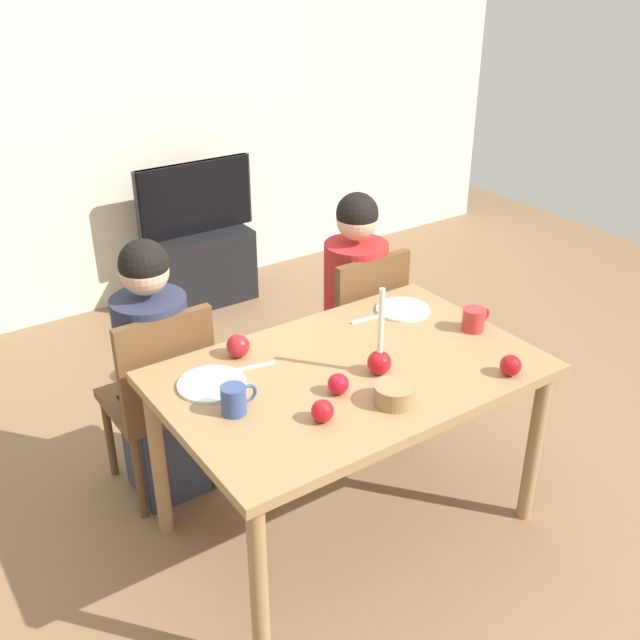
{
  "coord_description": "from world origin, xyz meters",
  "views": [
    {
      "loc": [
        -1.43,
        -1.88,
        2.18
      ],
      "look_at": [
        0.0,
        0.2,
        0.87
      ],
      "focal_mm": 41.49,
      "sensor_mm": 36.0,
      "label": 1
    }
  ],
  "objects_px": {
    "plate_left": "(212,384)",
    "mug_left": "(235,399)",
    "chair_left": "(161,392)",
    "apple_by_left_plate": "(511,365)",
    "chair_right": "(359,327)",
    "apple_far_edge": "(338,384)",
    "apple_by_right_mug": "(323,411)",
    "apple_near_candle": "(238,346)",
    "tv": "(195,198)",
    "candle_centerpiece": "(380,357)",
    "bowl_walnuts": "(394,394)",
    "person_left_child": "(157,377)",
    "dining_table": "(350,388)",
    "person_right_child": "(355,314)",
    "tv_stand": "(201,266)",
    "mug_right": "(474,319)",
    "plate_right": "(403,309)"
  },
  "relations": [
    {
      "from": "tv",
      "to": "plate_left",
      "type": "xyz_separation_m",
      "value": [
        -0.96,
        -2.11,
        0.05
      ]
    },
    {
      "from": "bowl_walnuts",
      "to": "chair_right",
      "type": "bearing_deg",
      "value": 59.34
    },
    {
      "from": "plate_left",
      "to": "mug_left",
      "type": "bearing_deg",
      "value": -93.6
    },
    {
      "from": "person_left_child",
      "to": "apple_by_right_mug",
      "type": "distance_m",
      "value": 0.91
    },
    {
      "from": "chair_left",
      "to": "bowl_walnuts",
      "type": "bearing_deg",
      "value": -60.05
    },
    {
      "from": "plate_right",
      "to": "tv",
      "type": "bearing_deg",
      "value": 89.83
    },
    {
      "from": "chair_left",
      "to": "apple_near_candle",
      "type": "bearing_deg",
      "value": -52.97
    },
    {
      "from": "candle_centerpiece",
      "to": "apple_far_edge",
      "type": "xyz_separation_m",
      "value": [
        -0.2,
        -0.02,
        -0.03
      ]
    },
    {
      "from": "mug_left",
      "to": "person_left_child",
      "type": "bearing_deg",
      "value": 92.1
    },
    {
      "from": "person_left_child",
      "to": "mug_right",
      "type": "relative_size",
      "value": 8.65
    },
    {
      "from": "apple_far_edge",
      "to": "apple_by_right_mug",
      "type": "bearing_deg",
      "value": -142.81
    },
    {
      "from": "dining_table",
      "to": "plate_left",
      "type": "xyz_separation_m",
      "value": [
        -0.48,
        0.19,
        0.09
      ]
    },
    {
      "from": "chair_right",
      "to": "apple_near_candle",
      "type": "relative_size",
      "value": 10.04
    },
    {
      "from": "person_left_child",
      "to": "apple_far_edge",
      "type": "distance_m",
      "value": 0.87
    },
    {
      "from": "tv",
      "to": "mug_left",
      "type": "height_order",
      "value": "tv"
    },
    {
      "from": "plate_left",
      "to": "mug_left",
      "type": "height_order",
      "value": "mug_left"
    },
    {
      "from": "person_left_child",
      "to": "person_right_child",
      "type": "bearing_deg",
      "value": 0.0
    },
    {
      "from": "apple_far_edge",
      "to": "apple_near_candle",
      "type": "bearing_deg",
      "value": 110.86
    },
    {
      "from": "tv",
      "to": "plate_left",
      "type": "height_order",
      "value": "tv"
    },
    {
      "from": "tv_stand",
      "to": "plate_right",
      "type": "height_order",
      "value": "plate_right"
    },
    {
      "from": "tv_stand",
      "to": "apple_by_right_mug",
      "type": "bearing_deg",
      "value": -106.75
    },
    {
      "from": "chair_right",
      "to": "plate_right",
      "type": "height_order",
      "value": "chair_right"
    },
    {
      "from": "tv_stand",
      "to": "plate_left",
      "type": "bearing_deg",
      "value": -114.45
    },
    {
      "from": "apple_by_left_plate",
      "to": "chair_left",
      "type": "bearing_deg",
      "value": 134.99
    },
    {
      "from": "plate_right",
      "to": "person_right_child",
      "type": "bearing_deg",
      "value": 85.26
    },
    {
      "from": "mug_right",
      "to": "bowl_walnuts",
      "type": "height_order",
      "value": "mug_right"
    },
    {
      "from": "chair_right",
      "to": "mug_left",
      "type": "relative_size",
      "value": 6.73
    },
    {
      "from": "tv",
      "to": "bowl_walnuts",
      "type": "relative_size",
      "value": 5.52
    },
    {
      "from": "person_left_child",
      "to": "tv_stand",
      "type": "relative_size",
      "value": 1.83
    },
    {
      "from": "candle_centerpiece",
      "to": "bowl_walnuts",
      "type": "height_order",
      "value": "candle_centerpiece"
    },
    {
      "from": "plate_right",
      "to": "apple_by_right_mug",
      "type": "height_order",
      "value": "apple_by_right_mug"
    },
    {
      "from": "tv",
      "to": "chair_left",
      "type": "bearing_deg",
      "value": -120.46
    },
    {
      "from": "chair_left",
      "to": "apple_by_right_mug",
      "type": "xyz_separation_m",
      "value": [
        0.24,
        -0.82,
        0.28
      ]
    },
    {
      "from": "person_right_child",
      "to": "apple_by_right_mug",
      "type": "relative_size",
      "value": 15.13
    },
    {
      "from": "candle_centerpiece",
      "to": "person_left_child",
      "type": "bearing_deg",
      "value": 128.86
    },
    {
      "from": "person_right_child",
      "to": "apple_far_edge",
      "type": "height_order",
      "value": "person_right_child"
    },
    {
      "from": "person_left_child",
      "to": "person_right_child",
      "type": "height_order",
      "value": "same"
    },
    {
      "from": "chair_right",
      "to": "mug_left",
      "type": "distance_m",
      "value": 1.21
    },
    {
      "from": "chair_left",
      "to": "mug_left",
      "type": "bearing_deg",
      "value": -87.79
    },
    {
      "from": "plate_left",
      "to": "apple_by_left_plate",
      "type": "distance_m",
      "value": 1.09
    },
    {
      "from": "chair_right",
      "to": "person_left_child",
      "type": "bearing_deg",
      "value": 178.18
    },
    {
      "from": "candle_centerpiece",
      "to": "mug_left",
      "type": "distance_m",
      "value": 0.56
    },
    {
      "from": "plate_left",
      "to": "dining_table",
      "type": "bearing_deg",
      "value": -21.62
    },
    {
      "from": "chair_right",
      "to": "plate_left",
      "type": "relative_size",
      "value": 3.62
    },
    {
      "from": "person_left_child",
      "to": "candle_centerpiece",
      "type": "bearing_deg",
      "value": -51.14
    },
    {
      "from": "bowl_walnuts",
      "to": "candle_centerpiece",
      "type": "bearing_deg",
      "value": 66.4
    },
    {
      "from": "plate_left",
      "to": "mug_right",
      "type": "distance_m",
      "value": 1.1
    },
    {
      "from": "chair_left",
      "to": "apple_by_left_plate",
      "type": "distance_m",
      "value": 1.4
    },
    {
      "from": "dining_table",
      "to": "apple_near_candle",
      "type": "xyz_separation_m",
      "value": [
        -0.3,
        0.32,
        0.13
      ]
    },
    {
      "from": "person_left_child",
      "to": "mug_left",
      "type": "relative_size",
      "value": 8.76
    }
  ]
}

